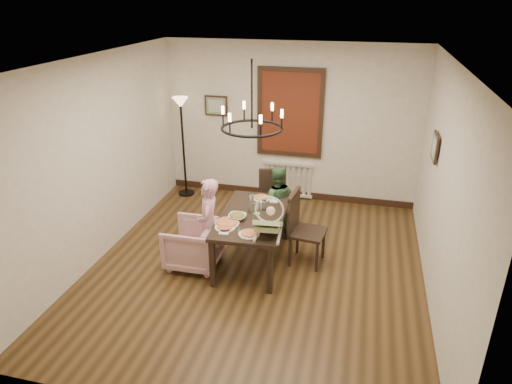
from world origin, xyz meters
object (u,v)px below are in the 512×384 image
at_px(chair_right, 308,229).
at_px(chair_far, 272,202).
at_px(dining_table, 252,220).
at_px(armchair, 193,244).
at_px(elderly_woman, 209,232).
at_px(drinking_glass, 251,207).
at_px(baby_bouncer, 268,222).
at_px(seated_man, 276,208).
at_px(floor_lamp, 183,149).

bearing_deg(chair_right, chair_far, 46.31).
height_order(dining_table, chair_right, chair_right).
height_order(armchair, elderly_woman, elderly_woman).
height_order(armchair, drinking_glass, drinking_glass).
distance_m(elderly_woman, baby_bouncer, 0.96).
bearing_deg(elderly_woman, seated_man, 133.54).
bearing_deg(dining_table, floor_lamp, 129.81).
bearing_deg(seated_man, chair_right, 118.45).
bearing_deg(chair_far, baby_bouncer, -93.57).
height_order(seated_man, baby_bouncer, baby_bouncer).
height_order(chair_far, chair_right, chair_right).
height_order(chair_far, seated_man, chair_far).
height_order(dining_table, armchair, dining_table).
relative_size(armchair, baby_bouncer, 1.33).
relative_size(chair_right, drinking_glass, 7.08).
xyz_separation_m(elderly_woman, seated_man, (0.72, 1.05, -0.06)).
distance_m(armchair, elderly_woman, 0.32).
bearing_deg(floor_lamp, seated_man, -31.18).
height_order(armchair, baby_bouncer, baby_bouncer).
relative_size(chair_far, floor_lamp, 0.54).
bearing_deg(armchair, elderly_woman, 95.38).
bearing_deg(drinking_glass, dining_table, -65.74).
bearing_deg(chair_far, elderly_woman, -129.93).
bearing_deg(chair_right, baby_bouncer, 152.55).
height_order(chair_far, elderly_woman, elderly_woman).
xyz_separation_m(chair_right, elderly_woman, (-1.30, -0.42, 0.01)).
relative_size(chair_far, armchair, 1.38).
bearing_deg(drinking_glass, armchair, -152.46).
relative_size(armchair, seated_man, 0.74).
relative_size(chair_right, armchair, 1.49).
height_order(dining_table, seated_man, seated_man).
xyz_separation_m(baby_bouncer, floor_lamp, (-2.13, 2.45, 0.00)).
bearing_deg(chair_far, dining_table, -108.13).
height_order(chair_right, elderly_woman, elderly_woman).
distance_m(chair_right, elderly_woman, 1.36).
distance_m(dining_table, seated_man, 0.81).
bearing_deg(elderly_woman, baby_bouncer, 65.00).
relative_size(dining_table, baby_bouncer, 2.96).
relative_size(seated_man, floor_lamp, 0.54).
distance_m(dining_table, chair_far, 0.98).
relative_size(baby_bouncer, drinking_glass, 3.56).
height_order(chair_far, baby_bouncer, baby_bouncer).
xyz_separation_m(chair_right, seated_man, (-0.57, 0.63, -0.05)).
relative_size(chair_far, chair_right, 0.92).
bearing_deg(baby_bouncer, chair_right, 50.13).
relative_size(chair_right, baby_bouncer, 1.99).
bearing_deg(floor_lamp, baby_bouncer, -49.03).
xyz_separation_m(dining_table, floor_lamp, (-1.80, 1.97, 0.26)).
relative_size(elderly_woman, baby_bouncer, 2.02).
distance_m(dining_table, floor_lamp, 2.68).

